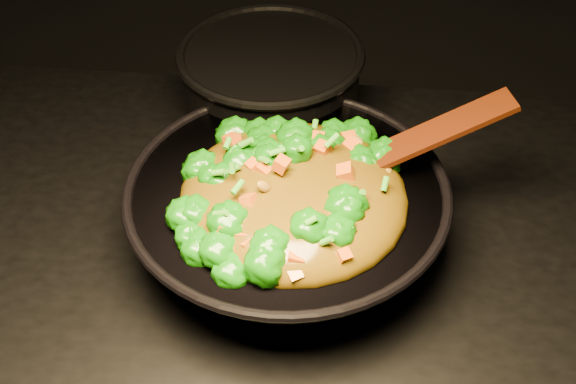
# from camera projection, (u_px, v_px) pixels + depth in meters

# --- Properties ---
(wok) EXTENTS (0.45, 0.45, 0.10)m
(wok) POSITION_uv_depth(u_px,v_px,m) (287.00, 220.00, 0.86)
(wok) COLOR black
(wok) RESTS_ON stovetop
(stir_fry) EXTENTS (0.29, 0.29, 0.09)m
(stir_fry) POSITION_uv_depth(u_px,v_px,m) (294.00, 171.00, 0.78)
(stir_fry) COLOR #167008
(stir_fry) RESTS_ON wok
(spatula) EXTENTS (0.24, 0.11, 0.10)m
(spatula) POSITION_uv_depth(u_px,v_px,m) (407.00, 145.00, 0.81)
(spatula) COLOR #3E1C09
(spatula) RESTS_ON wok
(back_pot) EXTENTS (0.26, 0.26, 0.14)m
(back_pot) POSITION_uv_depth(u_px,v_px,m) (271.00, 92.00, 1.01)
(back_pot) COLOR black
(back_pot) RESTS_ON stovetop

